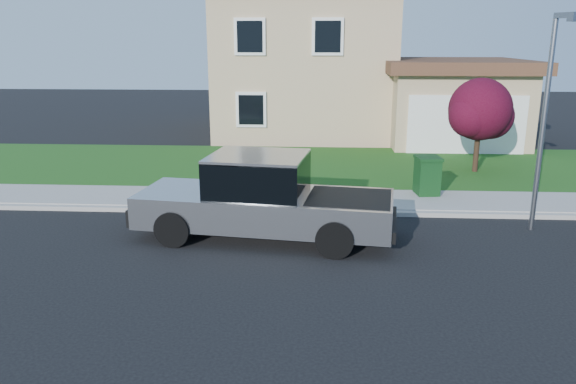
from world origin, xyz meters
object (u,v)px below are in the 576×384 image
(woman, at_px, (231,189))
(trash_bin, at_px, (427,175))
(street_lamp, at_px, (547,111))
(ornamental_tree, at_px, (481,112))
(pickup_truck, at_px, (264,200))

(woman, height_order, trash_bin, woman)
(woman, xyz_separation_m, trash_bin, (5.36, 2.23, -0.10))
(woman, bearing_deg, trash_bin, -169.99)
(street_lamp, bearing_deg, ornamental_tree, 64.32)
(ornamental_tree, distance_m, trash_bin, 4.20)
(woman, relative_size, street_lamp, 0.34)
(woman, distance_m, ornamental_tree, 9.48)
(trash_bin, bearing_deg, street_lamp, -58.14)
(woman, bearing_deg, street_lamp, 164.15)
(trash_bin, bearing_deg, ornamental_tree, 48.29)
(pickup_truck, relative_size, woman, 3.63)
(woman, relative_size, trash_bin, 1.55)
(pickup_truck, bearing_deg, trash_bin, 46.47)
(ornamental_tree, bearing_deg, street_lamp, -91.51)
(pickup_truck, height_order, street_lamp, street_lamp)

